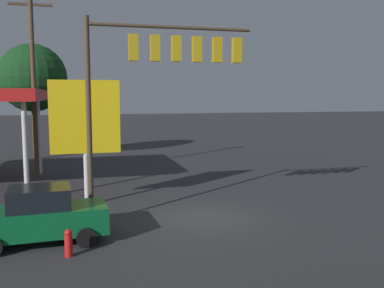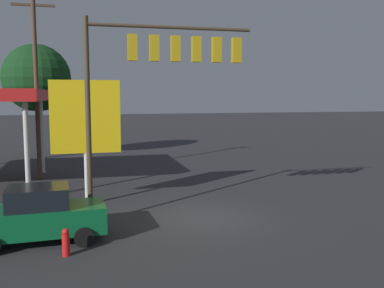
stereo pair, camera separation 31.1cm
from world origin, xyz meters
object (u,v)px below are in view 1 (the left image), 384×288
object	(u,v)px
utility_pole	(34,84)
fire_hydrant	(68,243)
traffic_signal_assembly	(161,65)
street_tree	(33,78)
sedan_waiting	(40,216)
price_sign	(85,120)

from	to	relation	value
utility_pole	fire_hydrant	size ratio (longest dim) A/B	12.20
traffic_signal_assembly	street_tree	xyz separation A→B (m)	(6.53, -18.81, 0.16)
sedan_waiting	street_tree	distance (m)	21.43
sedan_waiting	fire_hydrant	size ratio (longest dim) A/B	5.11
price_sign	traffic_signal_assembly	bearing A→B (deg)	133.60
traffic_signal_assembly	price_sign	distance (m)	4.78
utility_pole	price_sign	size ratio (longest dim) A/B	1.89
traffic_signal_assembly	street_tree	distance (m)	19.91
traffic_signal_assembly	fire_hydrant	distance (m)	7.56
traffic_signal_assembly	fire_hydrant	xyz separation A→B (m)	(3.60, 3.36, -5.74)
street_tree	fire_hydrant	distance (m)	23.13
price_sign	sedan_waiting	world-z (taller)	price_sign
traffic_signal_assembly	sedan_waiting	bearing A→B (deg)	22.03
traffic_signal_assembly	street_tree	world-z (taller)	street_tree
price_sign	street_tree	xyz separation A→B (m)	(3.63, -15.77, 2.43)
traffic_signal_assembly	utility_pole	size ratio (longest dim) A/B	0.74
traffic_signal_assembly	sedan_waiting	world-z (taller)	traffic_signal_assembly
sedan_waiting	utility_pole	bearing A→B (deg)	-87.90
utility_pole	sedan_waiting	distance (m)	12.57
traffic_signal_assembly	fire_hydrant	bearing A→B (deg)	43.07
traffic_signal_assembly	sedan_waiting	distance (m)	7.16
traffic_signal_assembly	utility_pole	bearing A→B (deg)	-60.02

